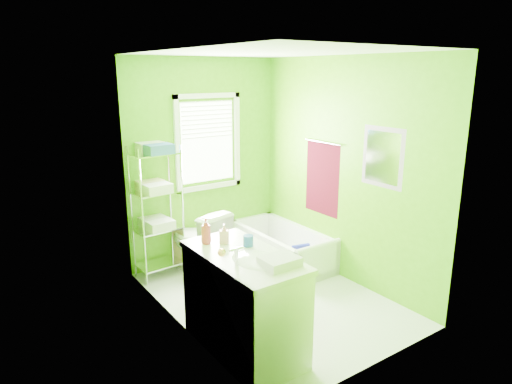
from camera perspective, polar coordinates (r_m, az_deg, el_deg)
ground at (r=5.17m, az=1.85°, el=-13.09°), size 2.90×2.90×0.00m
room_envelope at (r=4.65m, az=2.00°, el=4.00°), size 2.14×2.94×2.62m
window at (r=5.85m, az=-6.02°, el=6.84°), size 0.92×0.05×1.22m
door at (r=3.46m, az=-2.05°, el=-9.41°), size 0.09×0.80×2.00m
right_wall_decor at (r=5.35m, az=11.03°, el=2.70°), size 0.04×1.48×1.17m
bathtub at (r=5.99m, az=3.42°, el=-7.46°), size 0.68×1.45×0.47m
toilet at (r=5.65m, az=-7.23°, el=-6.11°), size 0.63×0.89×0.82m
vanity at (r=4.11m, az=-1.46°, el=-13.29°), size 0.62×1.21×1.15m
wire_shelf_unit at (r=5.48m, az=-12.26°, el=-0.59°), size 0.57×0.45×1.63m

